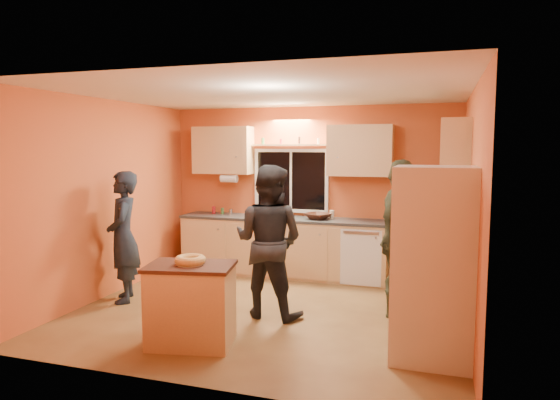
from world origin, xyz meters
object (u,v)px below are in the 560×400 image
at_px(island, 191,304).
at_px(person_center, 269,241).
at_px(refrigerator, 433,264).
at_px(person_right, 399,238).
at_px(person_left, 123,237).

relative_size(island, person_center, 0.53).
relative_size(refrigerator, person_center, 1.02).
xyz_separation_m(island, person_center, (0.45, 1.07, 0.47)).
bearing_deg(person_right, refrigerator, -151.17).
height_order(refrigerator, person_left, refrigerator).
height_order(person_left, person_right, person_right).
distance_m(person_left, person_right, 3.44).
xyz_separation_m(person_left, person_right, (3.40, 0.49, 0.08)).
relative_size(person_left, person_center, 0.94).
bearing_deg(island, person_center, 55.59).
xyz_separation_m(island, person_right, (1.90, 1.53, 0.50)).
bearing_deg(person_center, island, 73.27).
relative_size(refrigerator, person_left, 1.08).
bearing_deg(person_left, refrigerator, 50.09).
xyz_separation_m(refrigerator, person_center, (-1.83, 0.66, -0.01)).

